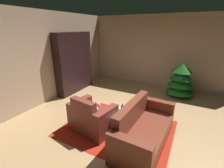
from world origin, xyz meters
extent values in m
plane|color=#A88456|center=(0.00, 0.00, 0.00)|extent=(7.83, 7.83, 0.00)
cube|color=tan|center=(0.00, 3.29, 1.38)|extent=(5.77, 0.06, 2.76)
cube|color=tan|center=(-2.85, 0.00, 1.38)|extent=(0.06, 6.65, 2.76)
cube|color=#9F2112|center=(-0.16, -0.22, 0.00)|extent=(2.47, 1.95, 0.01)
cube|color=black|center=(-2.48, 1.27, 1.06)|extent=(0.03, 1.63, 2.13)
cube|color=black|center=(-2.64, 2.08, 1.06)|extent=(0.33, 0.03, 2.13)
cube|color=black|center=(-2.64, 0.47, 1.06)|extent=(0.33, 0.03, 2.13)
cube|color=black|center=(-2.64, 1.27, 0.01)|extent=(0.31, 1.58, 0.03)
cube|color=black|center=(-2.64, 1.27, 0.43)|extent=(0.31, 1.58, 0.03)
cube|color=black|center=(-2.64, 1.27, 0.85)|extent=(0.31, 1.58, 0.02)
cube|color=black|center=(-2.64, 1.27, 1.27)|extent=(0.31, 1.58, 0.02)
cube|color=black|center=(-2.64, 1.27, 1.69)|extent=(0.31, 1.58, 0.02)
cube|color=black|center=(-2.64, 1.27, 2.11)|extent=(0.31, 1.58, 0.03)
cube|color=black|center=(-2.76, 1.27, 1.20)|extent=(0.05, 1.06, 0.67)
cube|color=black|center=(-2.73, 1.27, 1.20)|extent=(0.03, 1.09, 0.70)
cube|color=orange|center=(-2.69, 2.03, 0.15)|extent=(0.21, 0.04, 0.24)
cube|color=tan|center=(-2.72, 1.98, 0.13)|extent=(0.16, 0.04, 0.22)
cube|color=brown|center=(-2.67, 1.95, 0.17)|extent=(0.24, 0.03, 0.29)
cube|color=#A9AA87|center=(-2.71, 1.91, 0.16)|extent=(0.16, 0.05, 0.28)
cube|color=#16697D|center=(-2.71, 1.85, 0.17)|extent=(0.16, 0.05, 0.28)
cube|color=gold|center=(-2.71, 1.81, 0.15)|extent=(0.16, 0.03, 0.26)
cube|color=#B89893|center=(-2.72, 2.02, 0.62)|extent=(0.15, 0.03, 0.34)
cube|color=purple|center=(-2.71, 1.98, 0.61)|extent=(0.17, 0.03, 0.33)
cube|color=#295389|center=(-2.68, 1.92, 0.59)|extent=(0.22, 0.05, 0.29)
cube|color=#A599A0|center=(-2.69, 1.88, 0.61)|extent=(0.21, 0.03, 0.33)
cube|color=#B2A497|center=(-2.71, 1.85, 0.59)|extent=(0.18, 0.03, 0.30)
cube|color=#46322C|center=(-2.67, 1.81, 0.57)|extent=(0.24, 0.04, 0.25)
cube|color=orange|center=(-2.69, 1.76, 0.58)|extent=(0.21, 0.04, 0.26)
cube|color=orange|center=(-2.72, 1.73, 0.56)|extent=(0.15, 0.03, 0.23)
cube|color=navy|center=(-2.69, 2.03, 1.88)|extent=(0.21, 0.04, 0.34)
cube|color=red|center=(-2.69, 1.98, 1.82)|extent=(0.20, 0.04, 0.24)
cube|color=navy|center=(-2.69, 1.94, 1.84)|extent=(0.21, 0.04, 0.26)
cube|color=gold|center=(-2.68, 1.89, 1.83)|extent=(0.24, 0.03, 0.25)
cube|color=#3E8534|center=(-2.70, 1.85, 1.86)|extent=(0.18, 0.04, 0.30)
cube|color=#A7AD8F|center=(-2.69, 1.80, 1.87)|extent=(0.21, 0.04, 0.32)
cube|color=#4E2F2F|center=(-2.71, 1.75, 1.85)|extent=(0.16, 0.03, 0.28)
cube|color=#B33522|center=(-2.67, 1.72, 1.83)|extent=(0.24, 0.03, 0.25)
cube|color=orange|center=(-2.70, 1.67, 1.87)|extent=(0.20, 0.04, 0.32)
cube|color=maroon|center=(-0.66, -0.51, 0.21)|extent=(0.74, 0.77, 0.41)
cube|color=maroon|center=(-0.71, -0.77, 0.63)|extent=(0.66, 0.25, 0.44)
cube|color=maroon|center=(-0.26, -0.57, 0.33)|extent=(0.28, 0.69, 0.65)
cube|color=maroon|center=(-1.07, -0.44, 0.33)|extent=(0.28, 0.69, 0.65)
ellipsoid|color=gray|center=(-0.69, -0.44, 0.50)|extent=(0.31, 0.22, 0.18)
sphere|color=gray|center=(-0.64, -0.32, 0.56)|extent=(0.13, 0.13, 0.13)
cube|color=maroon|center=(0.55, -0.41, 0.20)|extent=(0.85, 1.47, 0.40)
cube|color=maroon|center=(0.24, -0.39, 0.62)|extent=(0.24, 1.44, 0.45)
cube|color=maroon|center=(0.51, -1.21, 0.32)|extent=(0.79, 0.21, 0.65)
cube|color=maroon|center=(0.59, 0.39, 0.32)|extent=(0.79, 0.21, 0.65)
cylinder|color=black|center=(-0.05, -0.26, 0.21)|extent=(0.04, 0.04, 0.41)
cylinder|color=black|center=(-0.32, -0.12, 0.21)|extent=(0.04, 0.04, 0.41)
cylinder|color=black|center=(-0.30, -0.41, 0.21)|extent=(0.04, 0.04, 0.41)
cylinder|color=silver|center=(-0.22, -0.26, 0.42)|extent=(0.62, 0.62, 0.02)
cube|color=#D4C552|center=(-0.24, -0.26, 0.44)|extent=(0.16, 0.11, 0.02)
cube|color=#347B42|center=(-0.24, -0.24, 0.46)|extent=(0.20, 0.15, 0.02)
cube|color=#B43E25|center=(-0.24, -0.24, 0.48)|extent=(0.21, 0.17, 0.02)
cube|color=#418353|center=(-0.23, -0.26, 0.50)|extent=(0.18, 0.18, 0.02)
cube|color=#D0CA4E|center=(-0.24, -0.24, 0.52)|extent=(0.19, 0.11, 0.02)
cube|color=gray|center=(-0.24, -0.24, 0.54)|extent=(0.17, 0.12, 0.02)
cylinder|color=#1C542D|center=(-0.07, -0.18, 0.51)|extent=(0.07, 0.07, 0.16)
cylinder|color=#1C542D|center=(-0.07, -0.18, 0.62)|extent=(0.03, 0.03, 0.06)
cylinder|color=brown|center=(0.90, 2.51, 0.07)|extent=(0.08, 0.08, 0.14)
cone|color=#1B5E1D|center=(0.90, 2.51, 0.30)|extent=(0.92, 0.92, 0.32)
cone|color=#1B5E1D|center=(0.90, 2.51, 0.54)|extent=(0.84, 0.84, 0.32)
cone|color=#1B5E1D|center=(0.90, 2.51, 0.78)|extent=(0.75, 0.75, 0.32)
cone|color=#1B5E1D|center=(0.90, 2.51, 1.02)|extent=(0.66, 0.66, 0.32)
sphere|color=blue|center=(0.66, 2.69, 0.79)|extent=(0.06, 0.06, 0.06)
sphere|color=blue|center=(0.63, 2.71, 0.48)|extent=(0.06, 0.06, 0.06)
sphere|color=blue|center=(0.65, 2.27, 0.48)|extent=(0.05, 0.05, 0.05)
sphere|color=blue|center=(0.92, 2.20, 0.74)|extent=(0.07, 0.07, 0.07)
sphere|color=yellow|center=(0.92, 2.85, 0.61)|extent=(0.08, 0.08, 0.08)
camera|label=1|loc=(1.20, -3.11, 2.26)|focal=25.42mm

